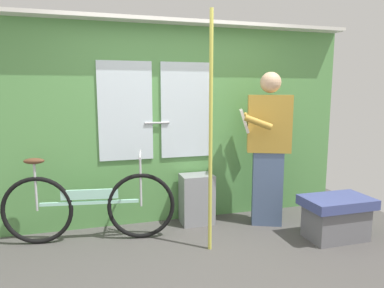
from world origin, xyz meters
name	(u,v)px	position (x,y,z in m)	size (l,w,h in m)	color
ground_plane	(202,264)	(0.00, 0.00, -0.02)	(5.28, 3.89, 0.04)	#474442
train_door_wall	(172,120)	(-0.01, 1.14, 1.21)	(4.28, 0.28, 2.32)	#56934C
bicycle_near_door	(89,206)	(-0.98, 0.76, 0.38)	(1.73, 0.45, 0.91)	black
passenger_reading_newspaper	(268,146)	(1.00, 0.68, 0.93)	(0.64, 0.58, 1.75)	slate
trash_bin_by_wall	(197,199)	(0.23, 0.93, 0.29)	(0.37, 0.28, 0.58)	gray
handrail_pole	(211,135)	(0.15, 0.23, 1.14)	(0.04, 0.04, 2.28)	#C6C14C
bench_seat_corner	(336,217)	(1.50, 0.10, 0.24)	(0.70, 0.44, 0.45)	#3D477F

